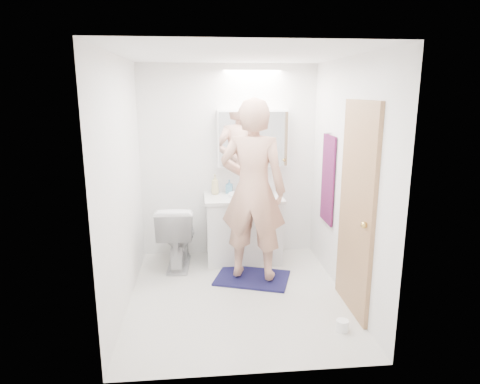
{
  "coord_description": "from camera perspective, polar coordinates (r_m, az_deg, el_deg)",
  "views": [
    {
      "loc": [
        -0.36,
        -4.0,
        2.08
      ],
      "look_at": [
        0.05,
        0.25,
        1.05
      ],
      "focal_mm": 31.6,
      "sensor_mm": 36.0,
      "label": 1
    }
  ],
  "objects": [
    {
      "name": "door",
      "position": [
        4.07,
        15.44,
        -2.33
      ],
      "size": [
        0.04,
        0.8,
        2.0
      ],
      "primitive_type": "cube",
      "color": "#A57952",
      "rests_on": "wall_right"
    },
    {
      "name": "soap_bottle_b",
      "position": [
        5.29,
        -1.46,
        0.74
      ],
      "size": [
        0.1,
        0.1,
        0.17
      ],
      "primitive_type": "imported",
      "rotation": [
        0.0,
        0.0,
        -0.29
      ],
      "color": "teal",
      "rests_on": "countertop"
    },
    {
      "name": "door_knob",
      "position": [
        3.81,
        16.42,
        -4.3
      ],
      "size": [
        0.06,
        0.06,
        0.06
      ],
      "primitive_type": "sphere",
      "color": "gold",
      "rests_on": "door"
    },
    {
      "name": "vanity_cabinet",
      "position": [
        5.27,
        0.45,
        -5.13
      ],
      "size": [
        0.9,
        0.55,
        0.78
      ],
      "primitive_type": "cube",
      "color": "silver",
      "rests_on": "floor"
    },
    {
      "name": "soap_bottle_a",
      "position": [
        5.24,
        -3.4,
        1.03
      ],
      "size": [
        0.12,
        0.12,
        0.25
      ],
      "primitive_type": "imported",
      "rotation": [
        0.0,
        0.0,
        0.31
      ],
      "color": "#C4B97E",
      "rests_on": "countertop"
    },
    {
      "name": "wall_front",
      "position": [
        2.91,
        1.88,
        -4.06
      ],
      "size": [
        2.5,
        0.0,
        2.5
      ],
      "primitive_type": "plane",
      "rotation": [
        -1.57,
        0.0,
        0.0
      ],
      "color": "white",
      "rests_on": "floor"
    },
    {
      "name": "toilet_paper_roll",
      "position": [
        4.03,
        13.64,
        -17.11
      ],
      "size": [
        0.11,
        0.11,
        0.1
      ],
      "primitive_type": "cylinder",
      "color": "white",
      "rests_on": "floor"
    },
    {
      "name": "ceiling",
      "position": [
        4.03,
        -0.38,
        18.11
      ],
      "size": [
        2.5,
        2.5,
        0.0
      ],
      "primitive_type": "plane",
      "rotation": [
        3.14,
        0.0,
        0.0
      ],
      "color": "white",
      "rests_on": "floor"
    },
    {
      "name": "toilet",
      "position": [
        5.15,
        -8.47,
        -5.78
      ],
      "size": [
        0.48,
        0.79,
        0.78
      ],
      "primitive_type": "imported",
      "rotation": [
        0.0,
        0.0,
        3.08
      ],
      "color": "silver",
      "rests_on": "floor"
    },
    {
      "name": "toothbrush_cup",
      "position": [
        5.32,
        2.62,
        0.31
      ],
      "size": [
        0.11,
        0.11,
        0.08
      ],
      "primitive_type": "imported",
      "rotation": [
        0.0,
        0.0,
        0.35
      ],
      "color": "#3862A8",
      "rests_on": "countertop"
    },
    {
      "name": "person",
      "position": [
        4.54,
        1.76,
        0.21
      ],
      "size": [
        0.83,
        0.68,
        1.97
      ],
      "primitive_type": "imported",
      "rotation": [
        0.0,
        0.0,
        2.82
      ],
      "color": "tan",
      "rests_on": "bath_rug"
    },
    {
      "name": "wall_left",
      "position": [
        4.16,
        -15.62,
        0.84
      ],
      "size": [
        0.0,
        2.5,
        2.5
      ],
      "primitive_type": "plane",
      "rotation": [
        1.57,
        0.0,
        1.57
      ],
      "color": "white",
      "rests_on": "floor"
    },
    {
      "name": "medicine_cabinet",
      "position": [
        5.25,
        1.75,
        7.22
      ],
      "size": [
        0.88,
        0.14,
        0.7
      ],
      "primitive_type": "cube",
      "color": "white",
      "rests_on": "wall_back"
    },
    {
      "name": "countertop",
      "position": [
        5.16,
        0.46,
        -0.81
      ],
      "size": [
        0.95,
        0.58,
        0.04
      ],
      "primitive_type": "cube",
      "color": "silver",
      "rests_on": "vanity_cabinet"
    },
    {
      "name": "towel_hook",
      "position": [
        4.79,
        11.93,
        7.76
      ],
      "size": [
        0.07,
        0.02,
        0.02
      ],
      "primitive_type": "cylinder",
      "rotation": [
        0.0,
        1.57,
        0.0
      ],
      "color": "silver",
      "rests_on": "wall_right"
    },
    {
      "name": "floor",
      "position": [
        4.53,
        -0.33,
        -13.81
      ],
      "size": [
        2.5,
        2.5,
        0.0
      ],
      "primitive_type": "plane",
      "color": "silver",
      "rests_on": "ground"
    },
    {
      "name": "sink_basin",
      "position": [
        5.18,
        0.42,
        -0.36
      ],
      "size": [
        0.36,
        0.36,
        0.03
      ],
      "primitive_type": "cylinder",
      "color": "white",
      "rests_on": "countertop"
    },
    {
      "name": "wall_back",
      "position": [
        5.34,
        -1.58,
        4.07
      ],
      "size": [
        2.5,
        0.0,
        2.5
      ],
      "primitive_type": "plane",
      "rotation": [
        1.57,
        0.0,
        0.0
      ],
      "color": "white",
      "rests_on": "floor"
    },
    {
      "name": "mirror_panel",
      "position": [
        5.18,
        1.86,
        7.12
      ],
      "size": [
        0.84,
        0.01,
        0.66
      ],
      "primitive_type": "cube",
      "color": "silver",
      "rests_on": "medicine_cabinet"
    },
    {
      "name": "faucet",
      "position": [
        5.34,
        0.21,
        0.81
      ],
      "size": [
        0.02,
        0.02,
        0.16
      ],
      "primitive_type": "cylinder",
      "color": "silver",
      "rests_on": "countertop"
    },
    {
      "name": "bath_rug",
      "position": [
        4.88,
        1.67,
        -11.52
      ],
      "size": [
        0.93,
        0.78,
        0.02
      ],
      "primitive_type": "cube",
      "rotation": [
        0.0,
        0.0,
        -0.32
      ],
      "color": "#151743",
      "rests_on": "floor"
    },
    {
      "name": "wall_right",
      "position": [
        4.35,
        14.23,
        1.46
      ],
      "size": [
        0.0,
        2.5,
        2.5
      ],
      "primitive_type": "plane",
      "rotation": [
        1.57,
        0.0,
        -1.57
      ],
      "color": "white",
      "rests_on": "floor"
    },
    {
      "name": "towel",
      "position": [
        4.87,
        11.77,
        1.67
      ],
      "size": [
        0.02,
        0.42,
        1.0
      ],
      "primitive_type": "cube",
      "color": "#131239",
      "rests_on": "wall_right"
    }
  ]
}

